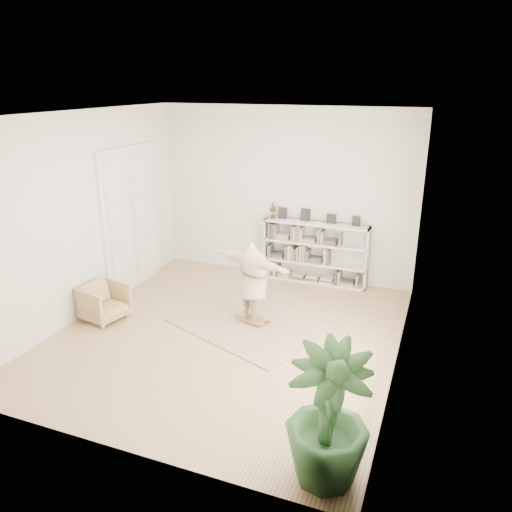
{
  "coord_description": "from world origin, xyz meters",
  "views": [
    {
      "loc": [
        3.17,
        -6.83,
        4.07
      ],
      "look_at": [
        0.36,
        0.4,
        1.32
      ],
      "focal_mm": 35.0,
      "sensor_mm": 36.0,
      "label": 1
    }
  ],
  "objects_px": {
    "houseplant": "(328,416)",
    "rocker_board": "(253,320)",
    "armchair": "(104,302)",
    "person": "(253,280)",
    "bookshelf": "(315,253)"
  },
  "relations": [
    {
      "from": "person",
      "to": "houseplant",
      "type": "xyz_separation_m",
      "value": [
        2.06,
        -3.1,
        -0.03
      ]
    },
    {
      "from": "armchair",
      "to": "person",
      "type": "bearing_deg",
      "value": -59.26
    },
    {
      "from": "armchair",
      "to": "houseplant",
      "type": "height_order",
      "value": "houseplant"
    },
    {
      "from": "rocker_board",
      "to": "armchair",
      "type": "bearing_deg",
      "value": -141.0
    },
    {
      "from": "bookshelf",
      "to": "houseplant",
      "type": "bearing_deg",
      "value": -73.83
    },
    {
      "from": "bookshelf",
      "to": "person",
      "type": "relative_size",
      "value": 1.26
    },
    {
      "from": "person",
      "to": "bookshelf",
      "type": "bearing_deg",
      "value": -81.38
    },
    {
      "from": "bookshelf",
      "to": "person",
      "type": "xyz_separation_m",
      "value": [
        -0.51,
        -2.27,
        0.19
      ]
    },
    {
      "from": "rocker_board",
      "to": "houseplant",
      "type": "distance_m",
      "value": 3.79
    },
    {
      "from": "houseplant",
      "to": "rocker_board",
      "type": "bearing_deg",
      "value": 123.66
    },
    {
      "from": "armchair",
      "to": "rocker_board",
      "type": "xyz_separation_m",
      "value": [
        2.54,
        0.81,
        -0.26
      ]
    },
    {
      "from": "armchair",
      "to": "person",
      "type": "xyz_separation_m",
      "value": [
        2.54,
        0.81,
        0.5
      ]
    },
    {
      "from": "armchair",
      "to": "houseplant",
      "type": "distance_m",
      "value": 5.16
    },
    {
      "from": "bookshelf",
      "to": "houseplant",
      "type": "relative_size",
      "value": 1.39
    },
    {
      "from": "armchair",
      "to": "houseplant",
      "type": "xyz_separation_m",
      "value": [
        4.6,
        -2.28,
        0.47
      ]
    }
  ]
}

